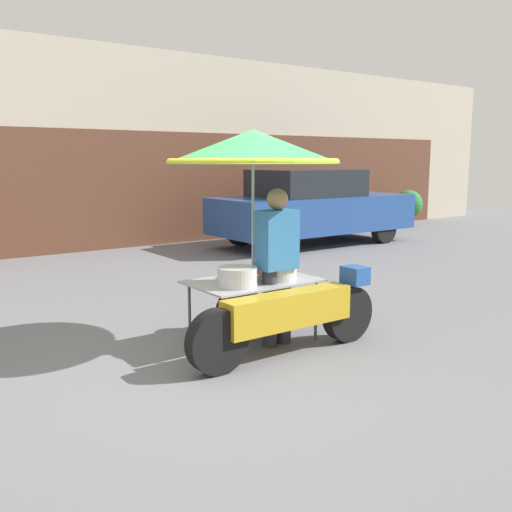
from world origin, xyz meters
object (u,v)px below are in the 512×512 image
Objects in this scene: parked_car at (312,207)px; potted_plant at (408,205)px; vendor_person at (277,259)px; vendor_motorcycle_cart at (258,186)px.

potted_plant is at bearing 14.04° from parked_car.
parked_car is 4.68m from potted_plant.
vendor_person reaches higher than potted_plant.
vendor_person is at bearing -147.05° from potted_plant.
potted_plant is at bearing 31.98° from vendor_motorcycle_cart.
parked_car is at bearing 44.18° from vendor_motorcycle_cart.
vendor_person is 0.34× the size of parked_car.
vendor_person is 11.11m from potted_plant.
parked_car reaches higher than vendor_person.
parked_car reaches higher than potted_plant.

